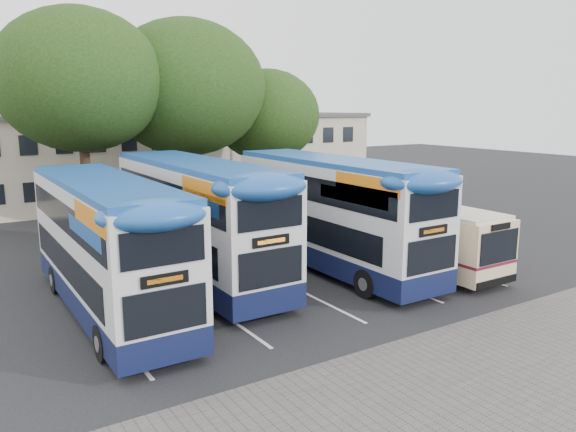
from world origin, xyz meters
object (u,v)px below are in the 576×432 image
(tree_right, at_px, (266,115))
(bus_dd_mid, at_px, (197,215))
(bus_dd_left, at_px, (106,241))
(bus_single, at_px, (407,228))
(bus_dd_right, at_px, (332,209))
(tree_left, at_px, (79,80))
(tree_mid, at_px, (186,88))
(lamp_post, at_px, (285,131))

(tree_right, distance_m, bus_dd_mid, 14.87)
(bus_dd_left, bearing_deg, tree_right, 43.32)
(bus_dd_left, relative_size, bus_single, 1.16)
(tree_right, relative_size, bus_dd_right, 0.81)
(tree_left, bearing_deg, bus_dd_left, -100.11)
(tree_mid, bearing_deg, bus_dd_left, -123.02)
(tree_right, bearing_deg, bus_dd_right, -108.25)
(bus_dd_left, height_order, bus_single, bus_dd_left)
(tree_right, bearing_deg, tree_mid, -175.98)
(bus_single, bearing_deg, tree_mid, 109.06)
(lamp_post, height_order, tree_mid, tree_mid)
(lamp_post, bearing_deg, tree_right, -140.15)
(bus_single, bearing_deg, lamp_post, 76.82)
(tree_mid, bearing_deg, tree_left, -171.68)
(bus_dd_mid, bearing_deg, bus_dd_left, -155.04)
(bus_dd_mid, height_order, bus_single, bus_dd_mid)
(bus_dd_mid, bearing_deg, tree_left, 101.42)
(tree_right, relative_size, bus_dd_mid, 0.80)
(lamp_post, height_order, tree_right, tree_right)
(bus_dd_mid, bearing_deg, lamp_post, 46.99)
(lamp_post, height_order, bus_single, lamp_post)
(bus_dd_left, distance_m, bus_dd_mid, 4.39)
(tree_mid, relative_size, bus_dd_mid, 1.03)
(tree_right, height_order, bus_single, tree_right)
(bus_dd_mid, distance_m, bus_single, 9.10)
(tree_left, xyz_separation_m, bus_dd_right, (7.33, -11.21, -5.46))
(lamp_post, relative_size, tree_right, 1.00)
(tree_mid, xyz_separation_m, bus_dd_left, (-8.01, -12.33, -5.31))
(tree_mid, distance_m, bus_dd_left, 15.63)
(tree_mid, height_order, bus_dd_mid, tree_mid)
(tree_left, bearing_deg, tree_mid, 8.32)
(tree_left, height_order, bus_single, tree_left)
(tree_left, bearing_deg, lamp_post, 14.30)
(tree_left, relative_size, bus_single, 1.25)
(tree_mid, height_order, bus_dd_right, tree_mid)
(tree_right, relative_size, bus_dd_left, 0.84)
(tree_mid, relative_size, bus_dd_right, 1.04)
(bus_dd_left, relative_size, bus_dd_right, 0.96)
(tree_mid, height_order, tree_right, tree_mid)
(lamp_post, relative_size, bus_dd_right, 0.81)
(tree_left, xyz_separation_m, bus_single, (10.55, -12.37, -6.47))
(tree_right, bearing_deg, bus_dd_mid, -131.17)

